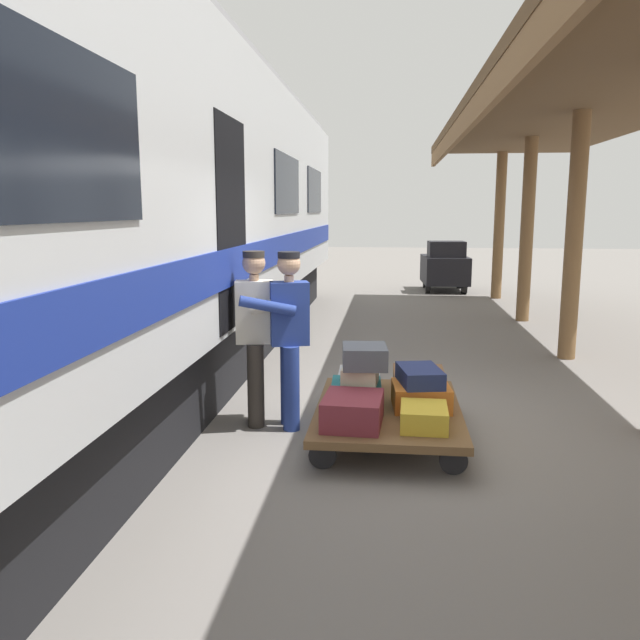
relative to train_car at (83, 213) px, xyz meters
The scene contains 15 objects.
ground_plane 3.93m from the train_car, behind, with size 60.00×60.00×0.00m, color slate.
train_car is the anchor object (origin of this frame).
luggage_cart 3.54m from the train_car, behind, with size 1.32×1.94×0.30m.
suitcase_gray_aluminum 3.20m from the train_car, behind, with size 0.41×0.53×0.19m, color #9EA0A5.
suitcase_yellow_case 3.83m from the train_car, 164.61° to the left, with size 0.39×0.47×0.18m, color gold.
suitcase_brown_leather 3.71m from the train_car, behind, with size 0.50×0.58×0.22m, color brown.
suitcase_orange_carryall 3.73m from the train_car, behind, with size 0.51×0.49×0.22m, color #CC6B23.
suitcase_teal_softside 3.21m from the train_car, behind, with size 0.46×0.55×0.22m, color #1E666B.
suitcase_burgundy_valise 3.31m from the train_car, 161.48° to the left, with size 0.48×0.59×0.25m, color maroon.
suitcase_cream_canvas 3.15m from the train_car, behind, with size 0.32×0.36×0.16m, color beige.
suitcase_navy_fabric 3.63m from the train_car, behind, with size 0.35×0.54×0.15m, color navy.
suitcase_slate_roller 3.11m from the train_car, behind, with size 0.40×0.45×0.20m, color #4C515B.
porter_in_overalls 2.36m from the train_car, behind, with size 0.73×0.55×1.70m.
porter_by_door 2.09m from the train_car, behind, with size 0.71×0.51×1.70m.
baggage_tug 11.65m from the train_car, 112.47° to the right, with size 1.19×1.76×1.30m.
Camera 1 is at (0.32, 6.09, 2.09)m, focal length 35.94 mm.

